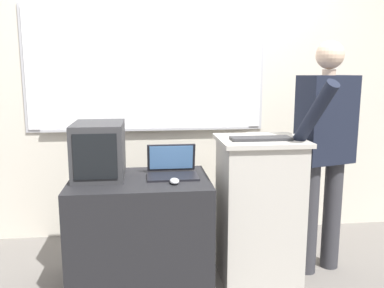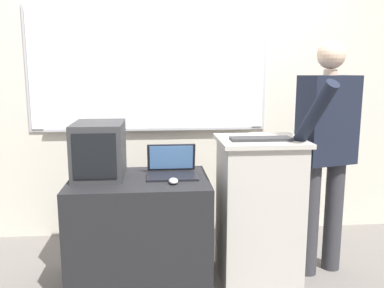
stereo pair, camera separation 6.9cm
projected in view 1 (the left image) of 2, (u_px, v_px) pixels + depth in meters
back_wall at (179, 86)px, 3.56m from camera, size 6.40×0.17×2.64m
lectern_podium at (258, 208)px, 2.86m from camera, size 0.58×0.52×1.00m
side_desk at (141, 232)px, 2.76m from camera, size 0.92×0.65×0.75m
person_presenter at (325, 144)px, 2.86m from camera, size 0.56×0.61×1.66m
laptop at (172, 167)px, 2.77m from camera, size 0.34×0.27×0.21m
wireless_keyboard at (261, 138)px, 2.70m from camera, size 0.40×0.14×0.02m
computer_mouse_by_laptop at (174, 181)px, 2.57m from camera, size 0.06×0.10×0.03m
computer_mouse_by_keyboard at (297, 136)px, 2.75m from camera, size 0.06×0.10×0.03m
crt_monitor at (99, 150)px, 2.71m from camera, size 0.33×0.44×0.37m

